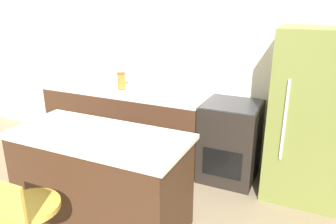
{
  "coord_description": "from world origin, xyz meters",
  "views": [
    {
      "loc": [
        1.86,
        -3.06,
        1.98
      ],
      "look_at": [
        0.59,
        -0.33,
        0.94
      ],
      "focal_mm": 35.0,
      "sensor_mm": 36.0,
      "label": 1
    }
  ],
  "objects_px": {
    "mixing_bowl": "(148,88)",
    "oven_range": "(230,141)",
    "refrigerator": "(310,117)",
    "stool_chair": "(28,224)",
    "kettle": "(83,77)"
  },
  "relations": [
    {
      "from": "oven_range",
      "to": "mixing_bowl",
      "type": "xyz_separation_m",
      "value": [
        -1.07,
        0.02,
        0.5
      ]
    },
    {
      "from": "refrigerator",
      "to": "oven_range",
      "type": "bearing_deg",
      "value": 178.46
    },
    {
      "from": "mixing_bowl",
      "to": "oven_range",
      "type": "bearing_deg",
      "value": -1.3
    },
    {
      "from": "refrigerator",
      "to": "mixing_bowl",
      "type": "distance_m",
      "value": 1.86
    },
    {
      "from": "stool_chair",
      "to": "kettle",
      "type": "bearing_deg",
      "value": 117.55
    },
    {
      "from": "refrigerator",
      "to": "kettle",
      "type": "xyz_separation_m",
      "value": [
        -2.83,
        0.05,
        0.12
      ]
    },
    {
      "from": "kettle",
      "to": "mixing_bowl",
      "type": "xyz_separation_m",
      "value": [
        0.98,
        0.0,
        -0.04
      ]
    },
    {
      "from": "refrigerator",
      "to": "stool_chair",
      "type": "relative_size",
      "value": 2.03
    },
    {
      "from": "oven_range",
      "to": "refrigerator",
      "type": "relative_size",
      "value": 0.52
    },
    {
      "from": "stool_chair",
      "to": "mixing_bowl",
      "type": "distance_m",
      "value": 2.1
    },
    {
      "from": "oven_range",
      "to": "stool_chair",
      "type": "bearing_deg",
      "value": -116.28
    },
    {
      "from": "oven_range",
      "to": "stool_chair",
      "type": "distance_m",
      "value": 2.24
    },
    {
      "from": "refrigerator",
      "to": "stool_chair",
      "type": "xyz_separation_m",
      "value": [
        -1.78,
        -1.98,
        -0.46
      ]
    },
    {
      "from": "oven_range",
      "to": "kettle",
      "type": "distance_m",
      "value": 2.12
    },
    {
      "from": "kettle",
      "to": "mixing_bowl",
      "type": "bearing_deg",
      "value": 0.0
    }
  ]
}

